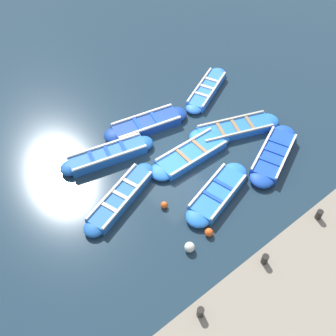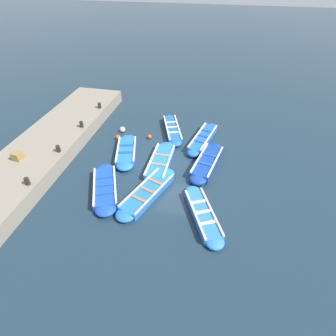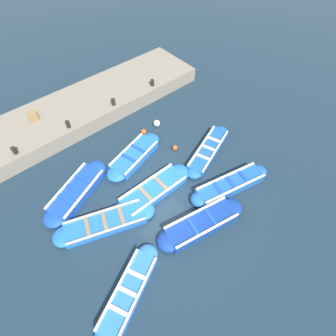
{
  "view_description": "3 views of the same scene",
  "coord_description": "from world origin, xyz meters",
  "px_view_note": "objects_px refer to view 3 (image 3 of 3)",
  "views": [
    {
      "loc": [
        -7.92,
        6.81,
        11.53
      ],
      "look_at": [
        -0.47,
        0.96,
        0.21
      ],
      "focal_mm": 42.0,
      "sensor_mm": 36.0,
      "label": 1
    },
    {
      "loc": [
        2.27,
        -10.69,
        8.5
      ],
      "look_at": [
        0.1,
        -0.8,
        0.3
      ],
      "focal_mm": 28.0,
      "sensor_mm": 36.0,
      "label": 2
    },
    {
      "loc": [
        4.48,
        -3.63,
        9.36
      ],
      "look_at": [
        -0.86,
        0.94,
        0.28
      ],
      "focal_mm": 28.0,
      "sensor_mm": 36.0,
      "label": 3
    }
  ],
  "objects_px": {
    "boat_end_of_row": "(230,185)",
    "bollard_south": "(152,83)",
    "boat_drifting": "(208,150)",
    "buoy_white_drifting": "(175,148)",
    "boat_tucked": "(128,293)",
    "boat_mid_row": "(105,223)",
    "bollard_mid_south": "(113,102)",
    "buoy_orange_near": "(157,123)",
    "buoy_yellow_far": "(144,132)",
    "boat_inner_gap": "(153,190)",
    "bollard_north": "(14,151)",
    "boat_outer_right": "(76,191)",
    "wooden_crate": "(33,116)",
    "boat_near_quay": "(201,224)",
    "bollard_mid_north": "(68,124)",
    "boat_bow_out": "(134,156)"
  },
  "relations": [
    {
      "from": "boat_end_of_row",
      "to": "boat_near_quay",
      "type": "height_order",
      "value": "boat_end_of_row"
    },
    {
      "from": "boat_bow_out",
      "to": "boat_drifting",
      "type": "xyz_separation_m",
      "value": [
        1.99,
        2.84,
        0.0
      ]
    },
    {
      "from": "boat_end_of_row",
      "to": "buoy_white_drifting",
      "type": "distance_m",
      "value": 3.17
    },
    {
      "from": "boat_near_quay",
      "to": "buoy_orange_near",
      "type": "distance_m",
      "value": 5.9
    },
    {
      "from": "buoy_orange_near",
      "to": "bollard_south",
      "type": "bearing_deg",
      "value": 146.02
    },
    {
      "from": "boat_tucked",
      "to": "boat_inner_gap",
      "type": "bearing_deg",
      "value": 129.75
    },
    {
      "from": "boat_bow_out",
      "to": "boat_drifting",
      "type": "height_order",
      "value": "boat_bow_out"
    },
    {
      "from": "bollard_north",
      "to": "buoy_yellow_far",
      "type": "height_order",
      "value": "bollard_north"
    },
    {
      "from": "bollard_north",
      "to": "buoy_white_drifting",
      "type": "relative_size",
      "value": 1.39
    },
    {
      "from": "bollard_mid_north",
      "to": "wooden_crate",
      "type": "relative_size",
      "value": 0.86
    },
    {
      "from": "bollard_north",
      "to": "wooden_crate",
      "type": "distance_m",
      "value": 2.18
    },
    {
      "from": "boat_mid_row",
      "to": "buoy_yellow_far",
      "type": "bearing_deg",
      "value": 125.96
    },
    {
      "from": "buoy_yellow_far",
      "to": "buoy_orange_near",
      "type": "bearing_deg",
      "value": 92.07
    },
    {
      "from": "boat_outer_right",
      "to": "buoy_orange_near",
      "type": "bearing_deg",
      "value": 101.43
    },
    {
      "from": "bollard_north",
      "to": "buoy_orange_near",
      "type": "distance_m",
      "value": 6.58
    },
    {
      "from": "boat_tucked",
      "to": "bollard_south",
      "type": "relative_size",
      "value": 9.95
    },
    {
      "from": "boat_mid_row",
      "to": "bollard_mid_south",
      "type": "height_order",
      "value": "bollard_mid_south"
    },
    {
      "from": "boat_end_of_row",
      "to": "buoy_yellow_far",
      "type": "relative_size",
      "value": 13.39
    },
    {
      "from": "boat_end_of_row",
      "to": "wooden_crate",
      "type": "relative_size",
      "value": 9.45
    },
    {
      "from": "boat_tucked",
      "to": "bollard_south",
      "type": "height_order",
      "value": "bollard_south"
    },
    {
      "from": "boat_mid_row",
      "to": "buoy_white_drifting",
      "type": "bearing_deg",
      "value": 104.44
    },
    {
      "from": "bollard_south",
      "to": "buoy_orange_near",
      "type": "relative_size",
      "value": 1.02
    },
    {
      "from": "boat_outer_right",
      "to": "boat_near_quay",
      "type": "relative_size",
      "value": 0.96
    },
    {
      "from": "wooden_crate",
      "to": "buoy_yellow_far",
      "type": "height_order",
      "value": "wooden_crate"
    },
    {
      "from": "boat_end_of_row",
      "to": "boat_bow_out",
      "type": "bearing_deg",
      "value": -151.99
    },
    {
      "from": "boat_tucked",
      "to": "bollard_mid_south",
      "type": "xyz_separation_m",
      "value": [
        -7.6,
        4.57,
        0.8
      ]
    },
    {
      "from": "boat_outer_right",
      "to": "boat_inner_gap",
      "type": "bearing_deg",
      "value": 50.5
    },
    {
      "from": "buoy_orange_near",
      "to": "bollard_north",
      "type": "bearing_deg",
      "value": -107.59
    },
    {
      "from": "buoy_orange_near",
      "to": "buoy_white_drifting",
      "type": "height_order",
      "value": "buoy_orange_near"
    },
    {
      "from": "buoy_orange_near",
      "to": "boat_inner_gap",
      "type": "bearing_deg",
      "value": -41.16
    },
    {
      "from": "boat_end_of_row",
      "to": "bollard_south",
      "type": "height_order",
      "value": "bollard_south"
    },
    {
      "from": "bollard_south",
      "to": "buoy_yellow_far",
      "type": "xyz_separation_m",
      "value": [
        2.01,
        -2.2,
        -0.81
      ]
    },
    {
      "from": "boat_bow_out",
      "to": "buoy_orange_near",
      "type": "xyz_separation_m",
      "value": [
        -1.02,
        2.17,
        0.0
      ]
    },
    {
      "from": "boat_outer_right",
      "to": "bollard_mid_south",
      "type": "xyz_separation_m",
      "value": [
        -3.01,
        3.95,
        0.77
      ]
    },
    {
      "from": "boat_tucked",
      "to": "bollard_mid_south",
      "type": "bearing_deg",
      "value": 148.97
    },
    {
      "from": "boat_outer_right",
      "to": "boat_near_quay",
      "type": "height_order",
      "value": "boat_near_quay"
    },
    {
      "from": "buoy_yellow_far",
      "to": "buoy_white_drifting",
      "type": "bearing_deg",
      "value": 15.24
    },
    {
      "from": "buoy_orange_near",
      "to": "wooden_crate",
      "type": "bearing_deg",
      "value": -126.98
    },
    {
      "from": "boat_end_of_row",
      "to": "boat_near_quay",
      "type": "distance_m",
      "value": 2.23
    },
    {
      "from": "bollard_mid_south",
      "to": "buoy_orange_near",
      "type": "xyz_separation_m",
      "value": [
        1.97,
        1.19,
        -0.78
      ]
    },
    {
      "from": "boat_drifting",
      "to": "boat_inner_gap",
      "type": "relative_size",
      "value": 0.97
    },
    {
      "from": "buoy_white_drifting",
      "to": "boat_tucked",
      "type": "bearing_deg",
      "value": -54.83
    },
    {
      "from": "boat_tucked",
      "to": "boat_drifting",
      "type": "bearing_deg",
      "value": 112.14
    },
    {
      "from": "boat_bow_out",
      "to": "boat_tucked",
      "type": "height_order",
      "value": "boat_bow_out"
    },
    {
      "from": "wooden_crate",
      "to": "buoy_orange_near",
      "type": "bearing_deg",
      "value": 53.02
    },
    {
      "from": "boat_mid_row",
      "to": "boat_drifting",
      "type": "relative_size",
      "value": 1.08
    },
    {
      "from": "bollard_mid_north",
      "to": "buoy_yellow_far",
      "type": "height_order",
      "value": "bollard_mid_north"
    },
    {
      "from": "boat_drifting",
      "to": "buoy_white_drifting",
      "type": "distance_m",
      "value": 1.57
    },
    {
      "from": "bollard_mid_north",
      "to": "bollard_mid_south",
      "type": "distance_m",
      "value": 2.52
    },
    {
      "from": "boat_drifting",
      "to": "wooden_crate",
      "type": "distance_m",
      "value": 8.54
    }
  ]
}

